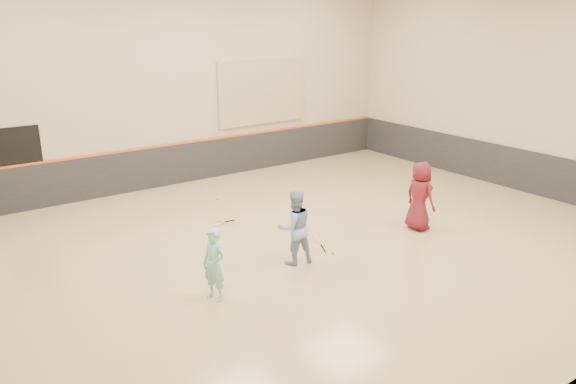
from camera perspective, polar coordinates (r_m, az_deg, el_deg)
room at (r=12.14m, az=1.78°, el=-1.83°), size 15.04×12.04×6.22m
wainscot_back at (r=17.13m, az=-10.44°, el=2.92°), size 14.90×0.04×1.20m
wainscot_right at (r=17.59m, az=21.54°, el=2.35°), size 0.04×11.90×1.20m
accent_stripe at (r=16.98m, az=-10.54°, el=4.94°), size 14.90×0.03×0.06m
acoustic_panel at (r=18.09m, az=-2.61°, el=10.10°), size 3.20×0.08×2.00m
doorway at (r=15.72m, az=-25.50°, el=2.05°), size 1.10×0.05×2.20m
girl at (r=9.98m, az=-7.52°, el=-7.35°), size 0.45×0.56×1.33m
instructor at (r=11.28m, az=0.68°, el=-3.61°), size 0.84×0.71×1.54m
young_man at (r=13.42m, az=13.25°, el=-0.39°), size 0.54×0.81×1.63m
held_racket at (r=11.33m, az=2.97°, el=-4.62°), size 0.36×0.36×0.51m
spare_racket at (r=13.68m, az=-7.28°, el=-2.91°), size 0.75×0.75×0.18m
ball_under_racket at (r=11.98m, az=4.58°, el=-6.16°), size 0.07×0.07×0.07m
ball_in_hand at (r=13.42m, az=14.41°, el=0.63°), size 0.07×0.07×0.07m
ball_beside_spare at (r=15.52m, az=-7.17°, el=-0.63°), size 0.07×0.07×0.07m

